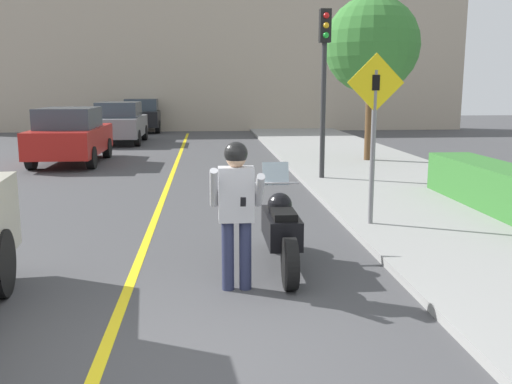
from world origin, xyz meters
name	(u,v)px	position (x,y,z in m)	size (l,w,h in m)	color
ground_plane	(170,368)	(0.00, 0.00, 0.00)	(80.00, 80.00, 0.00)	#424244
sidewalk_curb	(490,230)	(4.80, 4.00, 0.06)	(4.40, 44.00, 0.11)	gray
road_center_line	(157,212)	(-0.60, 6.00, 0.00)	(0.12, 36.00, 0.01)	yellow
building_backdrop	(199,55)	(0.00, 26.00, 3.92)	(28.00, 1.20, 7.85)	#B2A38E
motorcycle	(281,230)	(1.26, 2.58, 0.50)	(0.62, 2.22, 1.29)	black
person_biker	(236,201)	(0.65, 1.81, 1.04)	(0.59, 0.47, 1.71)	#282D4C
crossing_sign	(374,123)	(2.97, 4.39, 1.74)	(0.91, 0.08, 2.70)	slate
traffic_light	(324,63)	(3.12, 9.10, 2.85)	(0.26, 0.30, 3.96)	#2D2D30
hedge_row	(504,189)	(5.60, 5.11, 0.50)	(0.90, 4.82, 0.78)	#33702D
street_tree	(372,45)	(5.19, 12.36, 3.49)	(2.80, 2.80, 4.79)	brown
parked_car_red	(71,135)	(-3.75, 13.14, 0.86)	(1.88, 4.20, 1.68)	black
parked_car_grey	(120,122)	(-3.19, 19.32, 0.86)	(1.88, 4.20, 1.68)	black
parked_car_black	(143,115)	(-2.92, 25.52, 0.86)	(1.88, 4.20, 1.68)	black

